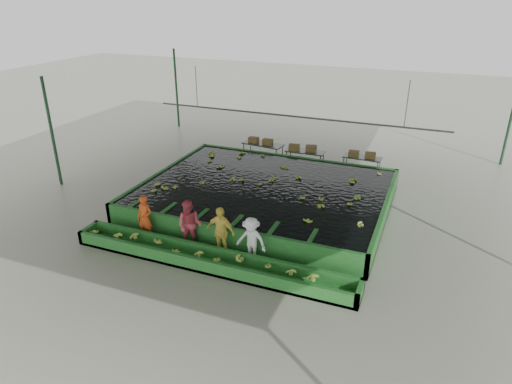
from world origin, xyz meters
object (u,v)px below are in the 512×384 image
at_px(box_stack_mid, 303,151).
at_px(box_stack_right, 362,157).
at_px(flotation_tank, 265,195).
at_px(sorting_trough, 209,260).
at_px(box_stack_left, 261,143).
at_px(packing_table_left, 263,152).
at_px(worker_d, 251,240).
at_px(worker_a, 145,218).
at_px(packing_table_right, 362,165).
at_px(packing_table_mid, 305,159).
at_px(worker_c, 220,231).
at_px(worker_b, 190,225).

bearing_deg(box_stack_mid, box_stack_right, 5.85).
bearing_deg(flotation_tank, sorting_trough, -90.00).
relative_size(sorting_trough, box_stack_left, 7.61).
relative_size(packing_table_left, box_stack_right, 1.64).
relative_size(worker_d, box_stack_left, 1.24).
bearing_deg(box_stack_right, worker_a, -122.82).
height_order(packing_table_right, box_stack_right, box_stack_right).
distance_m(packing_table_mid, packing_table_right, 2.85).
bearing_deg(box_stack_right, worker_d, -101.60).
bearing_deg(packing_table_mid, worker_d, -84.64).
bearing_deg(box_stack_mid, packing_table_mid, 23.61).
xyz_separation_m(worker_c, box_stack_right, (3.08, 9.48, -0.06)).
bearing_deg(box_stack_left, flotation_tank, -66.53).
relative_size(worker_b, worker_d, 1.13).
xyz_separation_m(worker_d, packing_table_mid, (-0.87, 9.23, -0.37)).
bearing_deg(flotation_tank, worker_c, -89.52).
height_order(worker_c, worker_d, worker_c).
bearing_deg(worker_b, box_stack_right, 56.48).
bearing_deg(worker_c, sorting_trough, -87.45).
xyz_separation_m(worker_a, box_stack_mid, (3.17, 9.18, 0.05)).
xyz_separation_m(worker_a, worker_c, (3.04, -0.00, 0.07)).
relative_size(worker_a, packing_table_right, 0.91).
height_order(sorting_trough, worker_a, worker_a).
height_order(packing_table_right, box_stack_left, box_stack_left).
relative_size(worker_c, packing_table_left, 0.85).
bearing_deg(flotation_tank, worker_b, -104.94).
relative_size(sorting_trough, worker_a, 5.92).
relative_size(flotation_tank, worker_a, 5.92).
height_order(packing_table_mid, packing_table_right, packing_table_mid).
bearing_deg(sorting_trough, worker_b, 145.11).
bearing_deg(flotation_tank, worker_a, -124.92).
height_order(worker_d, box_stack_mid, worker_d).
bearing_deg(packing_table_mid, box_stack_left, 179.78).
xyz_separation_m(flotation_tank, sorting_trough, (0.00, -5.10, -0.20)).
relative_size(box_stack_left, box_stack_right, 1.00).
relative_size(packing_table_left, box_stack_left, 1.64).
xyz_separation_m(box_stack_left, box_stack_mid, (2.32, -0.07, -0.09)).
height_order(worker_b, packing_table_mid, worker_b).
xyz_separation_m(worker_c, packing_table_left, (-2.07, 9.31, -0.42)).
relative_size(packing_table_left, packing_table_right, 1.16).
bearing_deg(packing_table_left, worker_c, -77.48).
xyz_separation_m(worker_c, packing_table_mid, (0.26, 9.23, -0.46)).
bearing_deg(box_stack_right, packing_table_mid, -175.01).
height_order(packing_table_left, packing_table_mid, packing_table_left).
bearing_deg(packing_table_right, worker_b, -114.17).
height_order(worker_b, box_stack_right, worker_b).
height_order(sorting_trough, packing_table_right, packing_table_right).
height_order(sorting_trough, box_stack_left, box_stack_left).
xyz_separation_m(flotation_tank, box_stack_right, (3.11, 5.18, 0.39)).
height_order(worker_a, packing_table_mid, worker_a).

